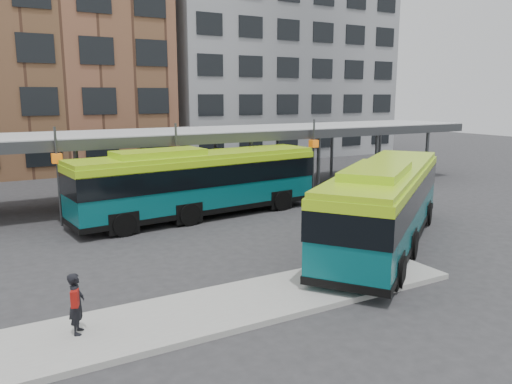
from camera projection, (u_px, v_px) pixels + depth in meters
name	position (u px, v px, depth m)	size (l,w,h in m)	color
ground	(333.00, 251.00, 20.37)	(120.00, 120.00, 0.00)	#28282B
boarding_island	(251.00, 302.00, 15.13)	(14.00, 3.00, 0.18)	gray
canopy	(203.00, 134.00, 30.58)	(40.00, 6.53, 4.80)	#999B9E
building_grey	(268.00, 60.00, 53.53)	(24.00, 14.00, 20.00)	slate
bus_front	(385.00, 202.00, 20.72)	(12.32, 10.05, 3.64)	#074B50
bus_rear	(198.00, 181.00, 25.73)	(13.41, 4.12, 3.64)	#074B50
pedestrian	(77.00, 303.00, 12.78)	(0.56, 0.69, 1.63)	black
bike_rack	(370.00, 175.00, 36.80)	(6.22, 1.53, 1.05)	slate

